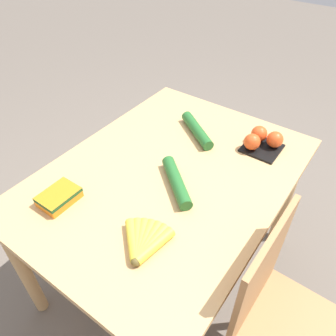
% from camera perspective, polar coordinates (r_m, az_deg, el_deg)
% --- Properties ---
extents(ground_plane, '(12.00, 12.00, 0.00)m').
position_cam_1_polar(ground_plane, '(1.99, 0.00, -17.04)').
color(ground_plane, '#665B51').
extents(dining_table, '(1.26, 0.94, 0.75)m').
position_cam_1_polar(dining_table, '(1.48, 0.00, -3.76)').
color(dining_table, tan).
rests_on(dining_table, ground_plane).
extents(chair, '(0.43, 0.41, 0.92)m').
position_cam_1_polar(chair, '(1.38, 19.07, -24.25)').
color(chair, '#A87547').
rests_on(chair, ground_plane).
extents(banana_bunch, '(0.19, 0.18, 0.04)m').
position_cam_1_polar(banana_bunch, '(1.15, -4.20, -12.74)').
color(banana_bunch, brown).
rests_on(banana_bunch, dining_table).
extents(tomato_pack, '(0.17, 0.17, 0.09)m').
position_cam_1_polar(tomato_pack, '(1.59, 16.05, 4.70)').
color(tomato_pack, black).
rests_on(tomato_pack, dining_table).
extents(carrot_bag, '(0.15, 0.11, 0.05)m').
position_cam_1_polar(carrot_bag, '(1.35, -18.48, -4.72)').
color(carrot_bag, orange).
rests_on(carrot_bag, dining_table).
extents(cucumber_near, '(0.20, 0.26, 0.05)m').
position_cam_1_polar(cucumber_near, '(1.63, 5.06, 6.59)').
color(cucumber_near, '#236028').
rests_on(cucumber_near, dining_table).
extents(cucumber_far, '(0.22, 0.25, 0.05)m').
position_cam_1_polar(cucumber_far, '(1.34, 1.48, -2.41)').
color(cucumber_far, '#236028').
rests_on(cucumber_far, dining_table).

